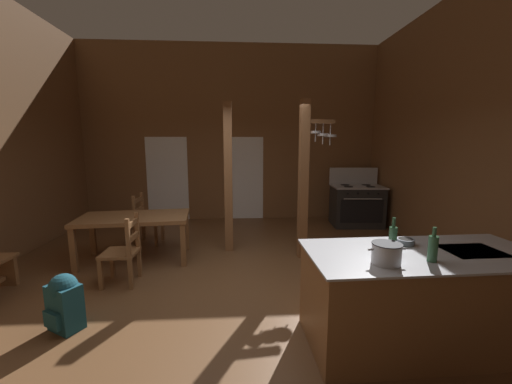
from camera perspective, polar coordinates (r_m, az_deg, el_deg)
name	(u,v)px	position (r m, az deg, el deg)	size (l,w,h in m)	color
ground_plane	(229,295)	(4.17, -5.11, -18.76)	(7.89, 8.57, 0.10)	brown
wall_back	(232,134)	(7.65, -4.58, 10.77)	(7.89, 0.14, 4.24)	brown
glazed_door_back_left	(168,179)	(7.81, -16.28, 2.36)	(1.00, 0.01, 2.05)	white
glazed_panel_back_right	(246,178)	(7.63, -1.82, 2.56)	(0.84, 0.01, 2.05)	white
kitchen_island	(420,298)	(3.42, 28.45, -17.09)	(2.18, 1.01, 0.91)	brown
stove_range	(356,205)	(7.43, 18.33, -2.32)	(1.20, 0.90, 1.32)	black
support_post_with_pot_rack	(306,175)	(5.01, 9.28, 3.22)	(0.62, 0.23, 2.59)	brown
support_post_center	(228,179)	(5.30, -5.21, 2.54)	(0.14, 0.14, 2.59)	brown
dining_table	(134,221)	(5.32, -21.85, -5.11)	(1.78, 1.06, 0.74)	brown
ladderback_chair_near_window	(124,251)	(4.56, -23.58, -10.17)	(0.44, 0.44, 0.95)	brown
ladderback_chair_by_post	(146,220)	(6.19, -19.92, -4.95)	(0.47, 0.47, 0.95)	brown
backpack	(64,300)	(3.83, -32.32, -16.83)	(0.39, 0.38, 0.60)	#194756
stockpot_on_counter	(386,253)	(2.79, 23.28, -10.56)	(0.31, 0.24, 0.18)	#A8AAB2
mixing_bowl_on_counter	(405,242)	(3.39, 26.23, -8.34)	(0.17, 0.17, 0.06)	slate
bottle_tall_on_counter	(433,248)	(3.00, 30.27, -9.07)	(0.08, 0.08, 0.30)	#2D5638
bottle_short_on_counter	(393,240)	(3.03, 24.27, -8.17)	(0.07, 0.07, 0.34)	#2D5638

